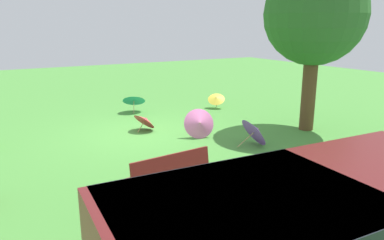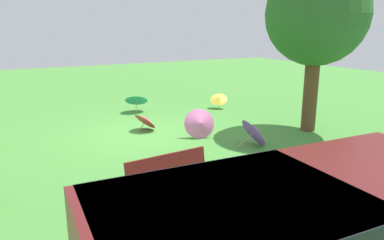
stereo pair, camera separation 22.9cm
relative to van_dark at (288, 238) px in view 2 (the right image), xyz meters
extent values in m
plane|color=#478C38|center=(-1.16, -7.34, -0.91)|extent=(40.00, 40.00, 0.00)
cube|color=#591919|center=(-0.17, 0.01, -0.06)|extent=(4.70, 2.15, 1.35)
cube|color=black|center=(0.75, -0.04, 0.34)|extent=(2.68, 2.06, 0.55)
cylinder|color=black|center=(-1.83, -0.85, -0.53)|extent=(0.77, 0.26, 0.76)
cube|color=maroon|center=(0.04, -3.23, -0.46)|extent=(1.63, 0.58, 0.05)
cube|color=maroon|center=(0.03, -3.03, -0.24)|extent=(1.60, 0.25, 0.45)
cube|color=black|center=(0.68, -3.18, -0.69)|extent=(0.11, 0.41, 0.45)
cube|color=black|center=(-0.59, -3.29, -0.69)|extent=(0.11, 0.41, 0.45)
cylinder|color=brown|center=(-5.75, -5.27, 0.36)|extent=(0.43, 0.43, 2.55)
sphere|color=#286023|center=(-5.75, -5.27, 2.52)|extent=(2.93, 2.93, 2.93)
cylinder|color=tan|center=(-1.22, -7.57, -0.77)|extent=(0.27, 0.09, 0.29)
cone|color=#D8383F|center=(-1.39, -7.62, -0.58)|extent=(0.78, 0.85, 0.58)
sphere|color=tan|center=(-1.43, -7.63, -0.53)|extent=(0.06, 0.05, 0.05)
cylinder|color=tan|center=(-5.07, -9.24, -0.73)|extent=(0.17, 0.21, 0.36)
cone|color=yellow|center=(-4.98, -9.13, -0.52)|extent=(0.88, 0.87, 0.44)
sphere|color=tan|center=(-4.96, -9.11, -0.47)|extent=(0.06, 0.06, 0.05)
cylinder|color=tan|center=(-1.93, -9.98, -0.70)|extent=(0.15, 0.28, 0.43)
cone|color=teal|center=(-2.01, -10.13, -0.43)|extent=(1.07, 1.04, 0.56)
sphere|color=tan|center=(-2.02, -10.16, -0.38)|extent=(0.05, 0.06, 0.05)
cylinder|color=tan|center=(-3.07, -4.85, -0.72)|extent=(0.50, 0.08, 0.36)
cone|color=purple|center=(-3.37, -4.82, -0.50)|extent=(0.73, 0.94, 0.82)
sphere|color=tan|center=(-3.44, -4.81, -0.46)|extent=(0.05, 0.04, 0.05)
cylinder|color=tan|center=(-2.53, -6.45, -0.61)|extent=(0.19, 0.50, 0.23)
cone|color=pink|center=(-2.42, -6.14, -0.48)|extent=(0.97, 0.72, 0.86)
sphere|color=tan|center=(-2.39, -6.07, -0.45)|extent=(0.05, 0.06, 0.05)
camera|label=1|loc=(2.78, 2.46, 2.20)|focal=34.41mm
camera|label=2|loc=(2.58, 2.57, 2.20)|focal=34.41mm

